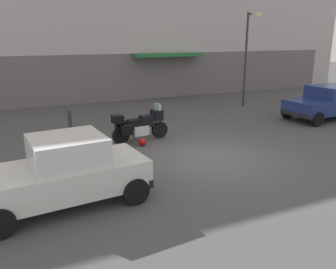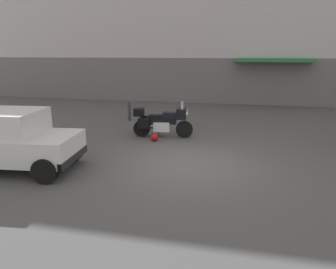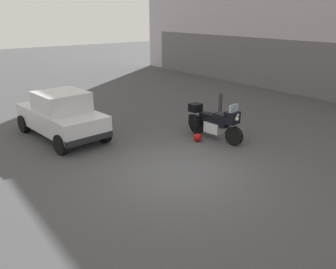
# 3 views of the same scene
# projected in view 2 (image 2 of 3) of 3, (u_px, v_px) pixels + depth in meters

# --- Properties ---
(ground_plane) EXTENTS (80.00, 80.00, 0.00)m
(ground_plane) POSITION_uv_depth(u_px,v_px,m) (189.00, 164.00, 8.75)
(ground_plane) COLOR #424244
(motorcycle) EXTENTS (2.26, 0.86, 1.36)m
(motorcycle) POSITION_uv_depth(u_px,v_px,m) (162.00, 121.00, 11.41)
(motorcycle) COLOR black
(motorcycle) RESTS_ON ground
(helmet) EXTENTS (0.28, 0.28, 0.28)m
(helmet) POSITION_uv_depth(u_px,v_px,m) (155.00, 137.00, 10.98)
(helmet) COLOR #990C0C
(helmet) RESTS_ON ground
(car_hatchback_near) EXTENTS (3.99, 2.12, 1.64)m
(car_hatchback_near) POSITION_uv_depth(u_px,v_px,m) (8.00, 141.00, 8.17)
(car_hatchback_near) COLOR silver
(car_hatchback_near) RESTS_ON ground
(bollard_curbside) EXTENTS (0.16, 0.16, 0.93)m
(bollard_curbside) POSITION_uv_depth(u_px,v_px,m) (129.00, 110.00, 14.24)
(bollard_curbside) COLOR #333338
(bollard_curbside) RESTS_ON ground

